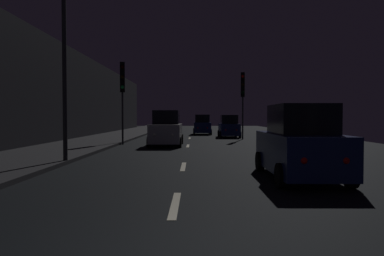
{
  "coord_description": "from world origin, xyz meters",
  "views": [
    {
      "loc": [
        0.38,
        -4.11,
        1.75
      ],
      "look_at": [
        0.24,
        18.53,
        1.06
      ],
      "focal_mm": 33.64,
      "sensor_mm": 36.0,
      "label": 1
    }
  ],
  "objects_px": {
    "traffic_light_far_right": "(243,90)",
    "streetlamp_overhead": "(77,42)",
    "car_distant_taillights": "(202,125)",
    "car_parked_right_near": "(300,145)",
    "traffic_light_far_left": "(122,84)",
    "car_approaching_headlights": "(166,129)",
    "car_parked_right_far": "(229,127)"
  },
  "relations": [
    {
      "from": "traffic_light_far_right",
      "to": "streetlamp_overhead",
      "type": "relative_size",
      "value": 0.78
    },
    {
      "from": "car_distant_taillights",
      "to": "car_parked_right_near",
      "type": "bearing_deg",
      "value": -175.14
    },
    {
      "from": "traffic_light_far_left",
      "to": "car_approaching_headlights",
      "type": "distance_m",
      "value": 4.1
    },
    {
      "from": "car_parked_right_near",
      "to": "car_distant_taillights",
      "type": "relative_size",
      "value": 1.06
    },
    {
      "from": "streetlamp_overhead",
      "to": "traffic_light_far_left",
      "type": "bearing_deg",
      "value": 91.65
    },
    {
      "from": "streetlamp_overhead",
      "to": "car_distant_taillights",
      "type": "bearing_deg",
      "value": 77.47
    },
    {
      "from": "car_approaching_headlights",
      "to": "car_distant_taillights",
      "type": "height_order",
      "value": "car_approaching_headlights"
    },
    {
      "from": "traffic_light_far_left",
      "to": "traffic_light_far_right",
      "type": "height_order",
      "value": "traffic_light_far_right"
    },
    {
      "from": "streetlamp_overhead",
      "to": "car_distant_taillights",
      "type": "distance_m",
      "value": 23.69
    },
    {
      "from": "streetlamp_overhead",
      "to": "car_approaching_headlights",
      "type": "bearing_deg",
      "value": 73.71
    },
    {
      "from": "traffic_light_far_right",
      "to": "car_approaching_headlights",
      "type": "height_order",
      "value": "traffic_light_far_right"
    },
    {
      "from": "car_approaching_headlights",
      "to": "car_parked_right_near",
      "type": "relative_size",
      "value": 1.02
    },
    {
      "from": "traffic_light_far_left",
      "to": "traffic_light_far_right",
      "type": "xyz_separation_m",
      "value": [
        8.35,
        5.34,
        0.0
      ]
    },
    {
      "from": "car_approaching_headlights",
      "to": "car_parked_right_far",
      "type": "xyz_separation_m",
      "value": [
        4.71,
        9.02,
        -0.1
      ]
    },
    {
      "from": "traffic_light_far_right",
      "to": "car_parked_right_near",
      "type": "bearing_deg",
      "value": 8.29
    },
    {
      "from": "car_parked_right_near",
      "to": "car_distant_taillights",
      "type": "xyz_separation_m",
      "value": [
        -2.2,
        25.86,
        -0.05
      ]
    },
    {
      "from": "car_approaching_headlights",
      "to": "car_parked_right_far",
      "type": "relative_size",
      "value": 1.12
    },
    {
      "from": "streetlamp_overhead",
      "to": "car_parked_right_far",
      "type": "height_order",
      "value": "streetlamp_overhead"
    },
    {
      "from": "streetlamp_overhead",
      "to": "car_parked_right_far",
      "type": "xyz_separation_m",
      "value": [
        7.28,
        17.81,
        -3.61
      ]
    },
    {
      "from": "car_parked_right_near",
      "to": "car_parked_right_far",
      "type": "relative_size",
      "value": 1.09
    },
    {
      "from": "car_distant_taillights",
      "to": "car_parked_right_far",
      "type": "bearing_deg",
      "value": -156.46
    },
    {
      "from": "traffic_light_far_right",
      "to": "streetlamp_overhead",
      "type": "height_order",
      "value": "streetlamp_overhead"
    },
    {
      "from": "car_parked_right_near",
      "to": "streetlamp_overhead",
      "type": "bearing_deg",
      "value": 67.6
    },
    {
      "from": "car_parked_right_far",
      "to": "car_distant_taillights",
      "type": "bearing_deg",
      "value": 23.54
    },
    {
      "from": "car_parked_right_near",
      "to": "car_parked_right_far",
      "type": "bearing_deg",
      "value": 0.0
    },
    {
      "from": "traffic_light_far_right",
      "to": "car_parked_right_far",
      "type": "distance_m",
      "value": 4.19
    },
    {
      "from": "streetlamp_overhead",
      "to": "car_distant_taillights",
      "type": "height_order",
      "value": "streetlamp_overhead"
    },
    {
      "from": "traffic_light_far_right",
      "to": "car_approaching_headlights",
      "type": "distance_m",
      "value": 8.72
    },
    {
      "from": "car_approaching_headlights",
      "to": "car_parked_right_far",
      "type": "distance_m",
      "value": 10.17
    },
    {
      "from": "car_approaching_headlights",
      "to": "car_distant_taillights",
      "type": "relative_size",
      "value": 1.08
    },
    {
      "from": "streetlamp_overhead",
      "to": "traffic_light_far_right",
      "type": "bearing_deg",
      "value": 61.62
    },
    {
      "from": "car_approaching_headlights",
      "to": "car_parked_right_near",
      "type": "distance_m",
      "value": 12.7
    }
  ]
}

